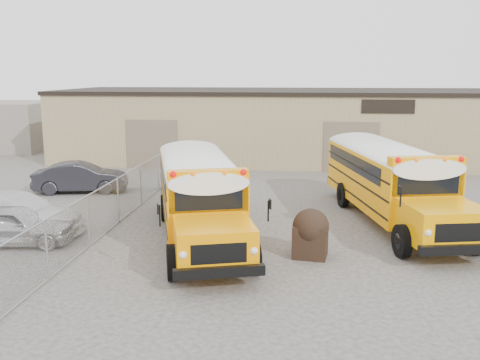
# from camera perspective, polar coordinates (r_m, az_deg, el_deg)

# --- Properties ---
(ground) EXTENTS (120.00, 120.00, 0.00)m
(ground) POSITION_cam_1_polar(r_m,az_deg,el_deg) (17.70, 2.74, -7.87)
(ground) COLOR #3F3C3A
(ground) RESTS_ON ground
(warehouse) EXTENTS (30.20, 10.20, 4.67)m
(warehouse) POSITION_cam_1_polar(r_m,az_deg,el_deg) (36.84, 4.89, 6.00)
(warehouse) COLOR tan
(warehouse) RESTS_ON ground
(chainlink_fence) EXTENTS (0.07, 18.07, 1.81)m
(chainlink_fence) POSITION_cam_1_polar(r_m,az_deg,el_deg) (21.48, -12.86, -2.16)
(chainlink_fence) COLOR #92959A
(chainlink_fence) RESTS_ON ground
(distant_building_left) EXTENTS (8.00, 6.00, 3.60)m
(distant_building_left) POSITION_cam_1_polar(r_m,az_deg,el_deg) (45.21, -24.26, 5.31)
(distant_building_left) COLOR gray
(distant_building_left) RESTS_ON ground
(school_bus_left) EXTENTS (5.23, 10.48, 2.98)m
(school_bus_left) POSITION_cam_1_polar(r_m,az_deg,el_deg) (25.39, -5.73, 2.05)
(school_bus_left) COLOR #FF9500
(school_bus_left) RESTS_ON ground
(school_bus_right) EXTENTS (4.73, 10.88, 3.09)m
(school_bus_right) POSITION_cam_1_polar(r_m,az_deg,el_deg) (28.04, 11.05, 2.92)
(school_bus_right) COLOR #FDA000
(school_bus_right) RESTS_ON ground
(tarp_bundle) EXTENTS (1.18, 1.17, 1.59)m
(tarp_bundle) POSITION_cam_1_polar(r_m,az_deg,el_deg) (17.32, 7.53, -5.56)
(tarp_bundle) COLOR black
(tarp_bundle) RESTS_ON ground
(car_silver) EXTENTS (4.29, 2.23, 1.40)m
(car_silver) POSITION_cam_1_polar(r_m,az_deg,el_deg) (19.95, -23.00, -4.45)
(car_silver) COLOR #B4B4B9
(car_silver) RESTS_ON ground
(car_white) EXTENTS (5.54, 3.05, 1.52)m
(car_white) POSITION_cam_1_polar(r_m,az_deg,el_deg) (21.32, -22.80, -3.28)
(car_white) COLOR silver
(car_white) RESTS_ON ground
(car_dark) EXTENTS (4.71, 2.48, 1.48)m
(car_dark) POSITION_cam_1_polar(r_m,az_deg,el_deg) (27.53, -16.63, 0.27)
(car_dark) COLOR black
(car_dark) RESTS_ON ground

